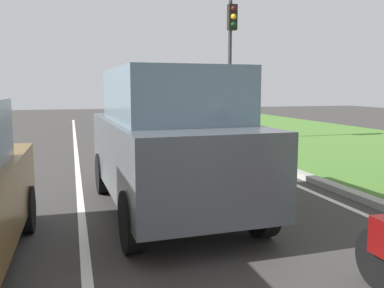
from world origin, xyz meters
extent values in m
plane|color=#383533|center=(0.00, 14.00, 0.00)|extent=(60.00, 60.00, 0.00)
cube|color=silver|center=(-0.70, 14.00, 0.00)|extent=(0.12, 32.00, 0.01)
cube|color=silver|center=(3.60, 14.00, 0.00)|extent=(0.12, 32.00, 0.01)
cube|color=#47752D|center=(8.50, 14.00, 0.03)|extent=(9.00, 48.00, 0.06)
cube|color=#9E9B93|center=(4.10, 14.00, 0.06)|extent=(0.24, 48.00, 0.12)
cube|color=#474C51|center=(0.67, 9.11, 0.93)|extent=(2.08, 4.57, 1.10)
cube|color=slate|center=(0.68, 8.96, 1.88)|extent=(1.80, 2.76, 0.80)
cylinder|color=black|center=(-0.26, 10.60, 0.38)|extent=(0.25, 0.77, 0.76)
cylinder|color=black|center=(1.48, 10.67, 0.38)|extent=(0.25, 0.77, 0.76)
cylinder|color=black|center=(-0.14, 7.54, 0.38)|extent=(0.25, 0.77, 0.76)
cylinder|color=black|center=(1.60, 7.61, 0.38)|extent=(0.25, 0.77, 0.76)
cylinder|color=black|center=(-1.45, 8.65, 0.32)|extent=(0.23, 0.64, 0.64)
cylinder|color=black|center=(2.08, 5.94, 0.30)|extent=(0.11, 0.60, 0.60)
cylinder|color=#2D2D2D|center=(4.93, 17.44, 2.58)|extent=(0.14, 0.14, 5.16)
cube|color=black|center=(4.93, 17.24, 4.53)|extent=(0.32, 0.24, 0.90)
sphere|color=#3F0F0F|center=(4.93, 17.11, 4.81)|extent=(0.20, 0.20, 0.20)
sphere|color=#F2AD19|center=(4.93, 17.11, 4.53)|extent=(0.20, 0.20, 0.20)
sphere|color=black|center=(4.93, 17.11, 4.25)|extent=(0.20, 0.20, 0.20)
camera|label=1|loc=(-0.79, 2.64, 1.98)|focal=39.17mm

